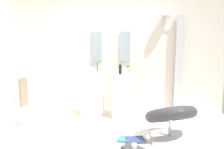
{
  "coord_description": "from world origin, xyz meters",
  "views": [
    {
      "loc": [
        0.55,
        -2.91,
        1.46
      ],
      "look_at": [
        0.15,
        0.55,
        0.95
      ],
      "focal_mm": 33.16,
      "sensor_mm": 36.0,
      "label": 1
    }
  ],
  "objects_px": {
    "coffee_mug": "(134,147)",
    "pedestal_sink_right": "(123,95)",
    "shower_column": "(178,63)",
    "soap_bottle_amber": "(129,70)",
    "soap_bottle_green": "(98,69)",
    "magazine_charcoal": "(133,149)",
    "soap_bottle_black": "(120,70)",
    "pedestal_sink_left": "(93,94)",
    "magazine_navy": "(135,140)",
    "soap_bottle_grey": "(94,70)",
    "towel_rack": "(22,93)",
    "soap_bottle_clear": "(127,70)",
    "lounge_chair": "(170,118)",
    "magazine_teal": "(128,140)",
    "soap_bottle_white": "(91,69)"
  },
  "relations": [
    {
      "from": "shower_column",
      "to": "magazine_teal",
      "type": "distance_m",
      "value": 2.06
    },
    {
      "from": "magazine_navy",
      "to": "soap_bottle_clear",
      "type": "bearing_deg",
      "value": 84.7
    },
    {
      "from": "pedestal_sink_right",
      "to": "soap_bottle_green",
      "type": "height_order",
      "value": "soap_bottle_green"
    },
    {
      "from": "soap_bottle_grey",
      "to": "soap_bottle_clear",
      "type": "distance_m",
      "value": 0.64
    },
    {
      "from": "shower_column",
      "to": "soap_bottle_amber",
      "type": "distance_m",
      "value": 1.07
    },
    {
      "from": "coffee_mug",
      "to": "pedestal_sink_right",
      "type": "bearing_deg",
      "value": 100.09
    },
    {
      "from": "soap_bottle_amber",
      "to": "soap_bottle_white",
      "type": "bearing_deg",
      "value": 177.82
    },
    {
      "from": "soap_bottle_amber",
      "to": "lounge_chair",
      "type": "bearing_deg",
      "value": -55.68
    },
    {
      "from": "shower_column",
      "to": "towel_rack",
      "type": "relative_size",
      "value": 2.16
    },
    {
      "from": "pedestal_sink_left",
      "to": "shower_column",
      "type": "xyz_separation_m",
      "value": [
        1.73,
        0.42,
        0.62
      ]
    },
    {
      "from": "soap_bottle_grey",
      "to": "soap_bottle_amber",
      "type": "bearing_deg",
      "value": 16.03
    },
    {
      "from": "pedestal_sink_left",
      "to": "pedestal_sink_right",
      "type": "xyz_separation_m",
      "value": [
        0.62,
        0.0,
        0.0
      ]
    },
    {
      "from": "magazine_teal",
      "to": "coffee_mug",
      "type": "distance_m",
      "value": 0.28
    },
    {
      "from": "pedestal_sink_right",
      "to": "soap_bottle_grey",
      "type": "xyz_separation_m",
      "value": [
        -0.56,
        -0.13,
        0.51
      ]
    },
    {
      "from": "pedestal_sink_left",
      "to": "magazine_teal",
      "type": "height_order",
      "value": "pedestal_sink_left"
    },
    {
      "from": "magazine_teal",
      "to": "soap_bottle_white",
      "type": "distance_m",
      "value": 1.69
    },
    {
      "from": "magazine_charcoal",
      "to": "shower_column",
      "type": "bearing_deg",
      "value": 100.2
    },
    {
      "from": "pedestal_sink_right",
      "to": "magazine_charcoal",
      "type": "bearing_deg",
      "value": -80.33
    },
    {
      "from": "coffee_mug",
      "to": "soap_bottle_grey",
      "type": "distance_m",
      "value": 1.7
    },
    {
      "from": "pedestal_sink_left",
      "to": "coffee_mug",
      "type": "bearing_deg",
      "value": -57.11
    },
    {
      "from": "magazine_charcoal",
      "to": "soap_bottle_green",
      "type": "distance_m",
      "value": 1.75
    },
    {
      "from": "magazine_charcoal",
      "to": "soap_bottle_green",
      "type": "bearing_deg",
      "value": 157.14
    },
    {
      "from": "magazine_charcoal",
      "to": "soap_bottle_black",
      "type": "height_order",
      "value": "soap_bottle_black"
    },
    {
      "from": "coffee_mug",
      "to": "lounge_chair",
      "type": "bearing_deg",
      "value": 36.57
    },
    {
      "from": "soap_bottle_black",
      "to": "soap_bottle_white",
      "type": "bearing_deg",
      "value": 160.91
    },
    {
      "from": "coffee_mug",
      "to": "soap_bottle_grey",
      "type": "height_order",
      "value": "soap_bottle_grey"
    },
    {
      "from": "pedestal_sink_left",
      "to": "soap_bottle_amber",
      "type": "xyz_separation_m",
      "value": [
        0.73,
        0.06,
        0.5
      ]
    },
    {
      "from": "magazine_teal",
      "to": "pedestal_sink_left",
      "type": "bearing_deg",
      "value": 136.92
    },
    {
      "from": "soap_bottle_amber",
      "to": "soap_bottle_white",
      "type": "relative_size",
      "value": 0.95
    },
    {
      "from": "soap_bottle_amber",
      "to": "soap_bottle_white",
      "type": "height_order",
      "value": "soap_bottle_white"
    },
    {
      "from": "magazine_charcoal",
      "to": "coffee_mug",
      "type": "relative_size",
      "value": 3.49
    },
    {
      "from": "pedestal_sink_right",
      "to": "soap_bottle_amber",
      "type": "bearing_deg",
      "value": 30.59
    },
    {
      "from": "towel_rack",
      "to": "soap_bottle_grey",
      "type": "xyz_separation_m",
      "value": [
        1.13,
        0.64,
        0.34
      ]
    },
    {
      "from": "soap_bottle_amber",
      "to": "soap_bottle_grey",
      "type": "bearing_deg",
      "value": -163.97
    },
    {
      "from": "shower_column",
      "to": "soap_bottle_clear",
      "type": "bearing_deg",
      "value": -154.66
    },
    {
      "from": "soap_bottle_amber",
      "to": "soap_bottle_black",
      "type": "distance_m",
      "value": 0.24
    },
    {
      "from": "magazine_navy",
      "to": "coffee_mug",
      "type": "height_order",
      "value": "coffee_mug"
    },
    {
      "from": "lounge_chair",
      "to": "soap_bottle_amber",
      "type": "relative_size",
      "value": 6.64
    },
    {
      "from": "lounge_chair",
      "to": "coffee_mug",
      "type": "relative_size",
      "value": 11.83
    },
    {
      "from": "magazine_charcoal",
      "to": "magazine_navy",
      "type": "bearing_deg",
      "value": 122.68
    },
    {
      "from": "pedestal_sink_right",
      "to": "coffee_mug",
      "type": "xyz_separation_m",
      "value": [
        0.24,
        -1.32,
        -0.41
      ]
    },
    {
      "from": "magazine_navy",
      "to": "soap_bottle_black",
      "type": "height_order",
      "value": "soap_bottle_black"
    },
    {
      "from": "soap_bottle_grey",
      "to": "soap_bottle_black",
      "type": "distance_m",
      "value": 0.51
    },
    {
      "from": "soap_bottle_grey",
      "to": "soap_bottle_white",
      "type": "relative_size",
      "value": 1.04
    },
    {
      "from": "coffee_mug",
      "to": "shower_column",
      "type": "bearing_deg",
      "value": 63.23
    },
    {
      "from": "pedestal_sink_right",
      "to": "soap_bottle_black",
      "type": "height_order",
      "value": "soap_bottle_black"
    },
    {
      "from": "towel_rack",
      "to": "soap_bottle_white",
      "type": "height_order",
      "value": "soap_bottle_white"
    },
    {
      "from": "magazine_teal",
      "to": "magazine_navy",
      "type": "xyz_separation_m",
      "value": [
        0.1,
        0.01,
        0.0
      ]
    },
    {
      "from": "pedestal_sink_left",
      "to": "magazine_navy",
      "type": "bearing_deg",
      "value": -50.64
    },
    {
      "from": "magazine_navy",
      "to": "soap_bottle_amber",
      "type": "relative_size",
      "value": 1.91
    }
  ]
}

